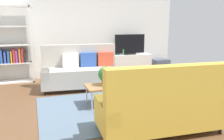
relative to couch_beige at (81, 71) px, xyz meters
The scene contains 15 objects.
ground_plane 1.41m from the couch_beige, 80.94° to the right, with size 7.68×7.68×0.00m, color brown.
wall_far 1.80m from the couch_beige, 81.88° to the left, with size 6.40×0.12×2.90m, color white.
area_rug 1.71m from the couch_beige, 78.48° to the right, with size 2.90×2.20×0.01m, color slate.
couch_beige is the anchor object (origin of this frame).
couch_green 2.92m from the couch_beige, 76.95° to the right, with size 1.95×0.96×1.10m.
coffee_table 1.47m from the couch_beige, 75.02° to the right, with size 1.10×0.56×0.42m.
tv_console 2.15m from the couch_beige, 31.99° to the left, with size 1.40×0.44×0.64m, color silver.
tv 2.19m from the couch_beige, 31.54° to the left, with size 1.00×0.20×0.64m.
bookshelf 2.11m from the couch_beige, 145.68° to the left, with size 1.10×0.36×2.10m.
storage_trunk 3.11m from the couch_beige, 19.56° to the left, with size 0.52×0.40×0.44m, color #4C5666.
potted_plant 1.43m from the couch_beige, 80.15° to the right, with size 0.32×0.32×0.39m.
table_book_0 1.52m from the couch_beige, 80.20° to the right, with size 0.24×0.18×0.03m, color gold.
vase_0 1.74m from the couch_beige, 43.74° to the left, with size 0.12×0.12×0.19m, color silver.
vase_1 1.87m from the couch_beige, 39.95° to the left, with size 0.11×0.11×0.19m, color #33B29E.
bottle_0 1.95m from the couch_beige, 34.59° to the left, with size 0.05×0.05×0.18m, color #3F8C4C.
Camera 1 is at (-1.33, -4.48, 1.69)m, focal length 37.70 mm.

